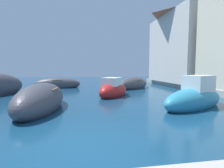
{
  "coord_description": "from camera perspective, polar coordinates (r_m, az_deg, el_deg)",
  "views": [
    {
      "loc": [
        0.13,
        -4.64,
        2.12
      ],
      "look_at": [
        2.68,
        11.15,
        0.69
      ],
      "focal_mm": 28.25,
      "sensor_mm": 36.0,
      "label": 1
    }
  ],
  "objects": [
    {
      "name": "ground",
      "position": [
        5.11,
        -10.37,
        -19.53
      ],
      "size": [
        80.0,
        80.0,
        0.0
      ],
      "primitive_type": "plane",
      "color": "navy"
    },
    {
      "name": "moored_boat_2",
      "position": [
        13.5,
        0.37,
        -1.93
      ],
      "size": [
        3.36,
        3.97,
        1.74
      ],
      "rotation": [
        0.0,
        0.0,
        0.98
      ],
      "color": "#B21E1E",
      "rests_on": "ground"
    },
    {
      "name": "moored_boat_3",
      "position": [
        19.87,
        -17.2,
        -0.09
      ],
      "size": [
        4.92,
        2.09,
        1.45
      ],
      "rotation": [
        0.0,
        0.0,
        3.24
      ],
      "color": "#3F3F47",
      "rests_on": "ground"
    },
    {
      "name": "moored_boat_1",
      "position": [
        18.7,
        6.91,
        -0.1
      ],
      "size": [
        4.47,
        4.09,
        1.58
      ],
      "rotation": [
        0.0,
        0.0,
        3.82
      ],
      "color": "#3F3F47",
      "rests_on": "ground"
    },
    {
      "name": "waterfront_building_annex",
      "position": [
        23.85,
        24.13,
        11.97
      ],
      "size": [
        7.17,
        10.17,
        9.18
      ],
      "color": "beige",
      "rests_on": "quay_promenade"
    },
    {
      "name": "moored_boat_6",
      "position": [
        10.65,
        25.23,
        -4.11
      ],
      "size": [
        5.04,
        3.58,
        2.04
      ],
      "rotation": [
        0.0,
        0.0,
        3.61
      ],
      "color": "teal",
      "rests_on": "ground"
    },
    {
      "name": "moored_boat_4",
      "position": [
        9.77,
        -22.05,
        -4.9
      ],
      "size": [
        2.45,
        5.45,
        1.75
      ],
      "rotation": [
        0.0,
        0.0,
        1.47
      ],
      "color": "#3F3F47",
      "rests_on": "ground"
    }
  ]
}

